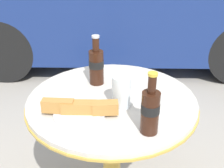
% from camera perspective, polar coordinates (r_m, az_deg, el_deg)
% --- Properties ---
extents(bistro_table, '(0.77, 0.77, 0.71)m').
position_cam_1_polar(bistro_table, '(1.35, -0.03, -8.95)').
color(bistro_table, gold).
rests_on(bistro_table, ground_plane).
extents(cola_bottle_left, '(0.07, 0.07, 0.24)m').
position_cam_1_polar(cola_bottle_left, '(1.35, -3.20, 3.84)').
color(cola_bottle_left, '#33190F').
rests_on(cola_bottle_left, bistro_table).
extents(cola_bottle_right, '(0.07, 0.07, 0.24)m').
position_cam_1_polar(cola_bottle_right, '(1.01, 7.77, -5.23)').
color(cola_bottle_right, '#33190F').
rests_on(cola_bottle_right, bistro_table).
extents(drinking_glass, '(0.08, 0.08, 0.14)m').
position_cam_1_polar(drinking_glass, '(1.17, 1.91, -1.76)').
color(drinking_glass, silver).
rests_on(drinking_glass, bistro_table).
extents(lunch_plate_near, '(0.31, 0.21, 0.07)m').
position_cam_1_polar(lunch_plate_near, '(1.14, -6.56, -5.23)').
color(lunch_plate_near, white).
rests_on(lunch_plate_near, bistro_table).
extents(parked_car, '(3.86, 1.79, 1.45)m').
position_cam_1_polar(parked_car, '(3.57, 0.95, 16.49)').
color(parked_car, navy).
rests_on(parked_car, ground_plane).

